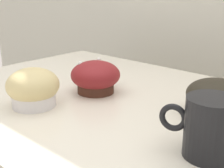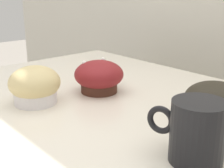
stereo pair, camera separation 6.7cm
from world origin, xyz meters
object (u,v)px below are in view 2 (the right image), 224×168
object	(u,v)px
muffin_back_right	(215,101)
coffee_cup	(196,130)
muffin_back_left	(35,86)
muffin_front_center	(100,76)

from	to	relation	value
muffin_back_right	coffee_cup	bearing A→B (deg)	-68.51
muffin_back_left	muffin_back_right	xyz separation A→B (m)	(0.31, 0.22, -0.00)
muffin_back_left	muffin_front_center	bearing A→B (deg)	77.92
muffin_back_right	coffee_cup	size ratio (longest dim) A/B	0.99
muffin_back_left	muffin_back_right	world-z (taller)	muffin_back_left
muffin_front_center	coffee_cup	xyz separation A→B (m)	(0.34, -0.10, 0.01)
muffin_back_right	muffin_back_left	bearing A→B (deg)	-145.02
coffee_cup	muffin_front_center	bearing A→B (deg)	164.15
muffin_front_center	muffin_back_right	distance (m)	0.28
muffin_back_left	coffee_cup	bearing A→B (deg)	9.23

